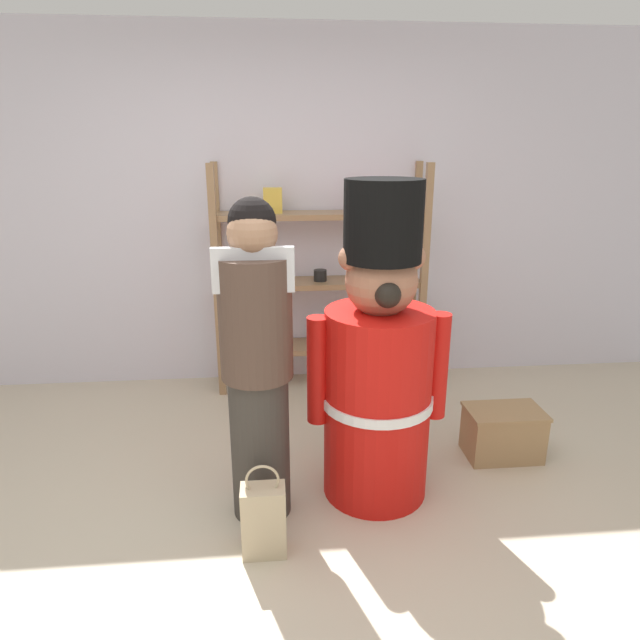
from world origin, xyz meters
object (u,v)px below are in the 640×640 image
person_shopper (257,361)px  teddy_bear_guard (378,369)px  merchandise_shelf (320,279)px  shopping_bag (264,519)px  display_crate (503,433)px

person_shopper → teddy_bear_guard: bearing=11.4°
merchandise_shelf → person_shopper: 1.62m
merchandise_shelf → person_shopper: bearing=-105.8°
shopping_bag → display_crate: size_ratio=1.03×
merchandise_shelf → shopping_bag: 2.03m
display_crate → teddy_bear_guard: bearing=-162.3°
merchandise_shelf → teddy_bear_guard: (0.17, -1.43, -0.13)m
teddy_bear_guard → display_crate: size_ratio=3.69×
teddy_bear_guard → merchandise_shelf: bearing=96.6°
merchandise_shelf → display_crate: size_ratio=3.75×
teddy_bear_guard → person_shopper: 0.63m
display_crate → shopping_bag: bearing=-153.7°
teddy_bear_guard → shopping_bag: 0.91m
person_shopper → display_crate: 1.63m
teddy_bear_guard → display_crate: 1.03m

